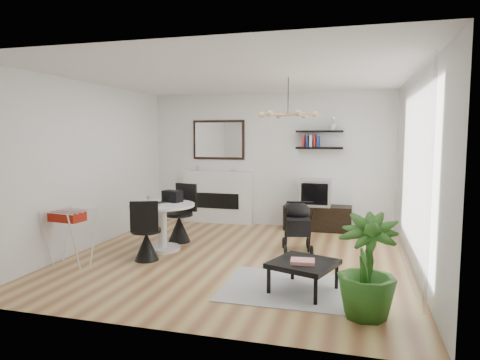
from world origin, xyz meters
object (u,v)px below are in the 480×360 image
(fireplace, at_px, (218,191))
(dining_table, at_px, (162,220))
(crt_tv, at_px, (316,192))
(coffee_table, at_px, (303,265))
(stroller, at_px, (297,228))
(drying_rack, at_px, (70,236))
(tv_console, at_px, (317,218))
(potted_plant, at_px, (367,266))

(fireplace, relative_size, dining_table, 2.09)
(crt_tv, xyz_separation_m, coffee_table, (0.18, -3.39, -0.41))
(coffee_table, bearing_deg, stroller, 100.14)
(fireplace, height_order, coffee_table, fireplace)
(fireplace, bearing_deg, drying_rack, -107.64)
(fireplace, distance_m, tv_console, 2.15)
(crt_tv, distance_m, potted_plant, 4.04)
(crt_tv, bearing_deg, stroller, -94.61)
(tv_console, relative_size, dining_table, 1.25)
(crt_tv, relative_size, coffee_table, 0.67)
(fireplace, distance_m, coffee_table, 4.21)
(dining_table, xyz_separation_m, coffee_table, (2.41, -1.25, -0.17))
(fireplace, xyz_separation_m, drying_rack, (-1.08, -3.40, -0.26))
(dining_table, bearing_deg, crt_tv, 43.86)
(tv_console, bearing_deg, crt_tv, -175.88)
(crt_tv, distance_m, stroller, 1.68)
(dining_table, xyz_separation_m, stroller, (2.10, 0.50, -0.12))
(crt_tv, height_order, drying_rack, crt_tv)
(fireplace, height_order, potted_plant, fireplace)
(crt_tv, xyz_separation_m, stroller, (-0.13, -1.64, -0.36))
(crt_tv, relative_size, stroller, 0.67)
(fireplace, height_order, crt_tv, fireplace)
(fireplace, distance_m, drying_rack, 3.57)
(potted_plant, bearing_deg, stroller, 113.84)
(tv_console, relative_size, drying_rack, 1.61)
(fireplace, relative_size, stroller, 2.45)
(fireplace, height_order, dining_table, fireplace)
(stroller, bearing_deg, potted_plant, -78.85)
(drying_rack, distance_m, potted_plant, 4.07)
(crt_tv, relative_size, dining_table, 0.57)
(dining_table, distance_m, drying_rack, 1.42)
(tv_console, xyz_separation_m, drying_rack, (-3.17, -3.24, 0.18))
(fireplace, distance_m, dining_table, 2.32)
(crt_tv, bearing_deg, potted_plant, -77.35)
(drying_rack, distance_m, coffee_table, 3.32)
(dining_table, relative_size, drying_rack, 1.29)
(drying_rack, relative_size, coffee_table, 0.91)
(tv_console, bearing_deg, potted_plant, -78.00)
(fireplace, bearing_deg, stroller, -43.21)
(crt_tv, bearing_deg, drying_rack, -134.05)
(coffee_table, relative_size, potted_plant, 0.83)
(potted_plant, bearing_deg, drying_rack, 170.10)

